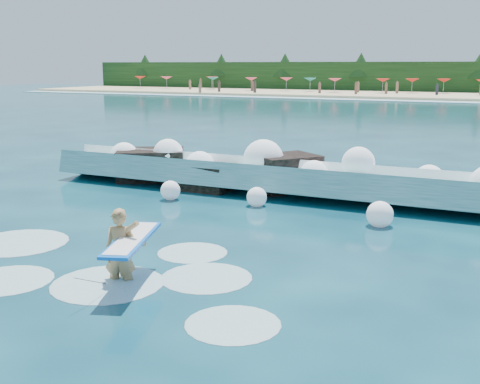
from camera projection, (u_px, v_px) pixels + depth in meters
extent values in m
plane|color=#072A3D|center=(152.00, 248.00, 15.23)|extent=(200.00, 200.00, 0.00)
cube|color=tan|center=(469.00, 96.00, 83.79)|extent=(140.00, 20.00, 0.40)
cube|color=silver|center=(459.00, 102.00, 74.15)|extent=(140.00, 5.00, 0.08)
cube|color=black|center=(476.00, 78.00, 92.10)|extent=(140.00, 4.00, 5.00)
cube|color=teal|center=(277.00, 181.00, 21.55)|extent=(17.87, 2.72, 1.49)
cube|color=white|center=(285.00, 166.00, 22.16)|extent=(17.87, 1.26, 0.70)
cube|color=black|center=(151.00, 167.00, 24.27)|extent=(3.26, 3.03, 1.42)
cube|color=black|center=(206.00, 179.00, 22.30)|extent=(2.00, 1.58, 1.09)
cube|color=black|center=(286.00, 176.00, 22.17)|extent=(2.70, 2.79, 1.53)
imported|color=#A77F4E|center=(120.00, 253.00, 12.70)|extent=(0.80, 0.63, 1.92)
cube|color=blue|center=(132.00, 239.00, 12.56)|extent=(1.45, 2.68, 0.07)
cube|color=white|center=(132.00, 239.00, 12.55)|extent=(1.28, 2.44, 0.07)
cylinder|color=black|center=(90.00, 281.00, 11.61)|extent=(0.01, 0.91, 0.43)
sphere|color=white|center=(124.00, 156.00, 24.37)|extent=(1.14, 1.14, 1.14)
sphere|color=white|center=(168.00, 154.00, 23.81)|extent=(1.19, 1.19, 1.19)
sphere|color=white|center=(200.00, 166.00, 22.81)|extent=(1.16, 1.16, 1.16)
sphere|color=white|center=(263.00, 160.00, 22.04)|extent=(1.50, 1.50, 1.50)
sphere|color=white|center=(314.00, 175.00, 20.86)|extent=(1.01, 1.01, 1.01)
sphere|color=white|center=(358.00, 163.00, 20.53)|extent=(1.13, 1.13, 1.13)
sphere|color=white|center=(429.00, 180.00, 19.85)|extent=(1.01, 1.01, 1.01)
sphere|color=white|center=(170.00, 190.00, 20.55)|extent=(0.68, 0.68, 0.68)
sphere|color=white|center=(257.00, 197.00, 19.67)|extent=(0.67, 0.67, 0.67)
sphere|color=white|center=(380.00, 215.00, 17.20)|extent=(0.78, 0.78, 0.78)
ellipsoid|color=silver|center=(107.00, 284.00, 12.71)|extent=(2.41, 2.41, 0.12)
ellipsoid|color=silver|center=(7.00, 280.00, 12.92)|extent=(1.97, 1.97, 0.10)
ellipsoid|color=silver|center=(206.00, 278.00, 13.07)|extent=(2.03, 2.03, 0.10)
ellipsoid|color=silver|center=(19.00, 243.00, 15.65)|extent=(2.57, 2.57, 0.13)
ellipsoid|color=silver|center=(192.00, 253.00, 14.82)|extent=(1.76, 1.76, 0.09)
ellipsoid|color=silver|center=(233.00, 324.00, 10.73)|extent=(1.76, 1.76, 0.09)
cone|color=red|center=(140.00, 78.00, 108.13)|extent=(2.00, 2.00, 0.50)
cone|color=#E04157|center=(167.00, 78.00, 105.39)|extent=(2.00, 2.00, 0.50)
cone|color=red|center=(212.00, 78.00, 105.44)|extent=(2.00, 2.00, 0.50)
cone|color=#137873|center=(213.00, 79.00, 100.76)|extent=(2.00, 2.00, 0.50)
cone|color=#E04157|center=(251.00, 79.00, 97.24)|extent=(2.00, 2.00, 0.50)
cone|color=#E04157|center=(286.00, 79.00, 96.41)|extent=(2.00, 2.00, 0.50)
cone|color=#137873|center=(310.00, 79.00, 94.58)|extent=(2.00, 2.00, 0.50)
cone|color=#E04157|center=(335.00, 80.00, 91.52)|extent=(2.00, 2.00, 0.50)
cone|color=red|center=(383.00, 80.00, 89.52)|extent=(2.00, 2.00, 0.50)
cone|color=red|center=(412.00, 80.00, 89.64)|extent=(2.00, 2.00, 0.50)
cone|color=red|center=(444.00, 80.00, 88.71)|extent=(2.00, 2.00, 0.50)
cube|color=#3F332D|center=(372.00, 88.00, 88.99)|extent=(0.35, 0.22, 1.42)
cube|color=#8C664C|center=(139.00, 84.00, 105.09)|extent=(0.35, 0.22, 1.60)
cube|color=brown|center=(397.00, 88.00, 88.41)|extent=(0.35, 0.22, 1.60)
cube|color=#3F332D|center=(259.00, 87.00, 94.27)|extent=(0.35, 0.22, 1.41)
cube|color=#8C664C|center=(142.00, 86.00, 98.10)|extent=(0.35, 0.22, 1.40)
cube|color=#3F332D|center=(149.00, 85.00, 101.12)|extent=(0.35, 0.22, 1.60)
cube|color=#262633|center=(207.00, 86.00, 95.79)|extent=(0.35, 0.22, 1.57)
cube|color=#3F332D|center=(287.00, 86.00, 97.32)|extent=(0.35, 0.22, 1.36)
cube|color=#262633|center=(449.00, 89.00, 84.09)|extent=(0.35, 0.22, 1.55)
cube|color=brown|center=(170.00, 84.00, 107.58)|extent=(0.35, 0.22, 1.46)
cube|color=#8C664C|center=(173.00, 84.00, 107.20)|extent=(0.35, 0.22, 1.41)
cube|color=#262633|center=(300.00, 88.00, 90.67)|extent=(0.35, 0.22, 1.51)
cube|color=#3F332D|center=(419.00, 90.00, 82.20)|extent=(0.35, 0.22, 1.56)
cube|color=#262633|center=(479.00, 89.00, 85.80)|extent=(0.35, 0.22, 1.50)
cube|color=brown|center=(225.00, 87.00, 92.58)|extent=(0.35, 0.22, 1.46)
cube|color=brown|center=(221.00, 85.00, 100.65)|extent=(0.35, 0.22, 1.53)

